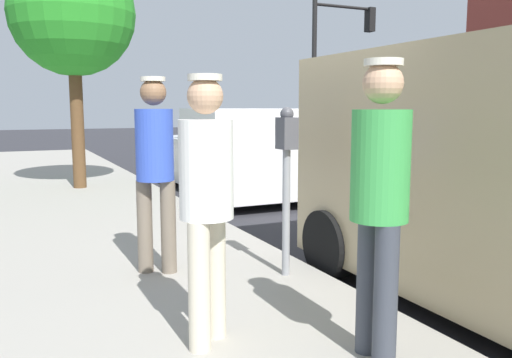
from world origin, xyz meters
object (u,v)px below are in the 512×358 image
object	(u,v)px
pedestrian_in_green	(380,191)
traffic_light_corner	(336,52)
parking_meter_near	(287,163)
pedestrian_in_white	(206,193)
pedestrian_in_blue	(155,161)
street_tree	(73,15)
parked_sedan_behind	(233,155)

from	to	relation	value
pedestrian_in_green	traffic_light_corner	world-z (taller)	traffic_light_corner
parking_meter_near	pedestrian_in_white	distance (m)	1.53
parking_meter_near	traffic_light_corner	distance (m)	13.87
parking_meter_near	traffic_light_corner	bearing A→B (deg)	-125.19
pedestrian_in_blue	street_tree	size ratio (longest dim) A/B	0.41
pedestrian_in_white	parked_sedan_behind	xyz separation A→B (m)	(-2.83, -6.38, -0.39)
traffic_light_corner	street_tree	bearing A→B (deg)	28.26
pedestrian_in_white	pedestrian_in_green	bearing A→B (deg)	142.34
pedestrian_in_green	street_tree	world-z (taller)	street_tree
pedestrian_in_blue	pedestrian_in_white	xyz separation A→B (m)	(0.09, 1.62, -0.05)
pedestrian_in_white	parked_sedan_behind	size ratio (longest dim) A/B	0.39
pedestrian_in_blue	pedestrian_in_green	distance (m)	2.38
parked_sedan_behind	street_tree	distance (m)	3.91
traffic_light_corner	pedestrian_in_blue	bearing A→B (deg)	49.91
traffic_light_corner	pedestrian_in_green	bearing A→B (deg)	57.55
pedestrian_in_blue	pedestrian_in_white	distance (m)	1.62
traffic_light_corner	street_tree	xyz separation A→B (m)	(8.91, 4.79, -0.16)
pedestrian_in_green	parked_sedan_behind	xyz separation A→B (m)	(-1.99, -7.02, -0.43)
parking_meter_near	pedestrian_in_green	world-z (taller)	pedestrian_in_green
parking_meter_near	pedestrian_in_blue	distance (m)	1.19
pedestrian_in_green	traffic_light_corner	size ratio (longest dim) A/B	0.34
traffic_light_corner	parked_sedan_behind	bearing A→B (deg)	43.34
parking_meter_near	parked_sedan_behind	distance (m)	5.62
pedestrian_in_green	street_tree	distance (m)	8.39
parking_meter_near	pedestrian_in_green	size ratio (longest dim) A/B	0.85
parking_meter_near	pedestrian_in_blue	bearing A→B (deg)	-29.10
pedestrian_in_white	pedestrian_in_blue	bearing A→B (deg)	-93.16
parking_meter_near	pedestrian_in_blue	world-z (taller)	pedestrian_in_blue
pedestrian_in_blue	parked_sedan_behind	distance (m)	5.51
parked_sedan_behind	parking_meter_near	bearing A→B (deg)	72.35
pedestrian_in_blue	pedestrian_in_green	bearing A→B (deg)	108.25
traffic_light_corner	parking_meter_near	bearing A→B (deg)	54.81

